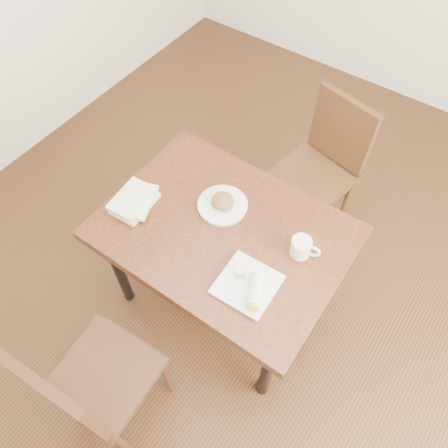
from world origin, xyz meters
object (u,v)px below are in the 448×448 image
Objects in this scene: table at (224,239)px; chair_far at (324,161)px; chair_near at (89,387)px; book_stack at (135,201)px; coffee_mug at (302,247)px; plate_scone at (223,204)px; plate_burrito at (250,286)px.

chair_far is at bearing 81.62° from table.
book_stack is at bearing 115.56° from chair_near.
chair_near is 0.88m from book_stack.
coffee_mug is (0.45, 0.99, 0.25)m from chair_near.
table is at bearing -164.90° from coffee_mug.
coffee_mug reaches higher than table.
book_stack is at bearing -164.39° from coffee_mug.
plate_scone is 1.78× the size of coffee_mug.
plate_burrito is (0.14, -1.06, 0.23)m from chair_far.
chair_near is 6.77× the size of coffee_mug.
chair_near is 1.77m from chair_far.
chair_near is 0.82m from plate_burrito.
chair_near reaches higher than book_stack.
plate_scone reaches higher than book_stack.
coffee_mug is at bearing -1.53° from plate_scone.
plate_burrito is at bearing -5.08° from book_stack.
coffee_mug is (0.45, -0.01, 0.03)m from plate_scone.
chair_far is at bearing 74.24° from plate_scone.
table is at bearing 84.45° from chair_near.
table is 0.18m from plate_scone.
coffee_mug is at bearing 15.61° from book_stack.
plate_scone is (0.00, 1.00, 0.23)m from chair_near.
plate_burrito reaches higher than table.
plate_burrito is (0.36, -0.30, 0.00)m from plate_scone.
book_stack is at bearing 174.92° from plate_burrito.
plate_scone is (-0.21, -0.76, 0.23)m from chair_far.
chair_near reaches higher than table.
coffee_mug is 0.85m from book_stack.
plate_scone is 0.47m from plate_burrito.
chair_near is at bearing -96.95° from chair_far.
plate_scone is 0.96× the size of plate_burrito.
chair_near reaches higher than coffee_mug.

